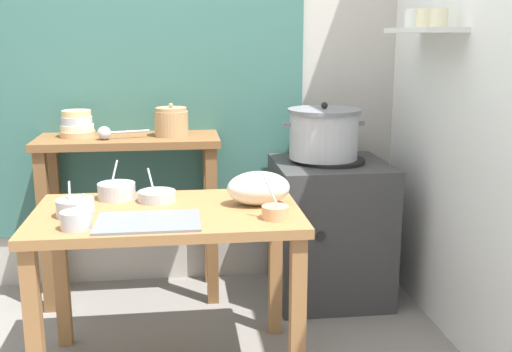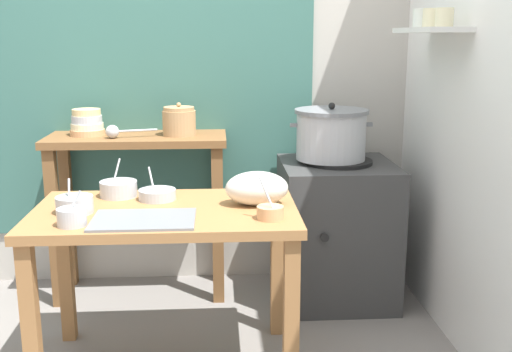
% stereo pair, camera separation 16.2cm
% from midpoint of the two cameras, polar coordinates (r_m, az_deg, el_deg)
% --- Properties ---
extents(wall_back, '(4.40, 0.12, 2.60)m').
position_cam_midpoint_polar(wall_back, '(3.56, -8.76, 10.79)').
color(wall_back, '#B2ADA3').
rests_on(wall_back, ground).
extents(wall_right, '(0.30, 3.20, 2.60)m').
position_cam_midpoint_polar(wall_right, '(2.94, 17.78, 9.87)').
color(wall_right, white).
rests_on(wall_right, ground).
extents(prep_table, '(1.10, 0.66, 0.72)m').
position_cam_midpoint_polar(prep_table, '(2.61, -9.93, -5.49)').
color(prep_table, '#9E6B3D').
rests_on(prep_table, ground).
extents(back_shelf_table, '(0.96, 0.40, 0.90)m').
position_cam_midpoint_polar(back_shelf_table, '(3.40, -12.95, -0.12)').
color(back_shelf_table, brown).
rests_on(back_shelf_table, ground).
extents(stove_block, '(0.60, 0.61, 0.78)m').
position_cam_midpoint_polar(stove_block, '(3.41, 5.46, -4.95)').
color(stove_block, '#383838').
rests_on(stove_block, ground).
extents(steamer_pot, '(0.44, 0.39, 0.30)m').
position_cam_midpoint_polar(steamer_pot, '(3.30, 4.91, 3.95)').
color(steamer_pot, '#B7BABF').
rests_on(steamer_pot, stove_block).
extents(clay_pot, '(0.18, 0.18, 0.18)m').
position_cam_midpoint_polar(clay_pot, '(3.33, -9.25, 4.96)').
color(clay_pot, tan).
rests_on(clay_pot, back_shelf_table).
extents(bowl_stack_enamel, '(0.18, 0.18, 0.14)m').
position_cam_midpoint_polar(bowl_stack_enamel, '(3.41, -17.58, 4.55)').
color(bowl_stack_enamel, tan).
rests_on(bowl_stack_enamel, back_shelf_table).
extents(ladle, '(0.26, 0.10, 0.07)m').
position_cam_midpoint_polar(ladle, '(3.29, -15.11, 3.87)').
color(ladle, '#B7BABF').
rests_on(ladle, back_shelf_table).
extents(serving_tray, '(0.40, 0.28, 0.01)m').
position_cam_midpoint_polar(serving_tray, '(2.42, -11.87, -4.19)').
color(serving_tray, slate).
rests_on(serving_tray, prep_table).
extents(plastic_bag, '(0.27, 0.17, 0.15)m').
position_cam_midpoint_polar(plastic_bag, '(2.60, -1.55, -1.15)').
color(plastic_bag, silver).
rests_on(plastic_bag, prep_table).
extents(prep_bowl_0, '(0.16, 0.16, 0.14)m').
position_cam_midpoint_polar(prep_bowl_0, '(2.72, -10.87, -1.80)').
color(prep_bowl_0, '#B7BABF').
rests_on(prep_bowl_0, prep_table).
extents(prep_bowl_1, '(0.15, 0.15, 0.14)m').
position_cam_midpoint_polar(prep_bowl_1, '(2.58, -18.17, -2.77)').
color(prep_bowl_1, '#B7BABF').
rests_on(prep_bowl_1, prep_table).
extents(prep_bowl_2, '(0.11, 0.11, 0.13)m').
position_cam_midpoint_polar(prep_bowl_2, '(2.41, -18.27, -3.87)').
color(prep_bowl_2, '#B7BABF').
rests_on(prep_bowl_2, prep_table).
extents(prep_bowl_3, '(0.17, 0.17, 0.17)m').
position_cam_midpoint_polar(prep_bowl_3, '(2.80, -14.43, -1.30)').
color(prep_bowl_3, '#B7BABF').
rests_on(prep_bowl_3, prep_table).
extents(prep_bowl_4, '(0.11, 0.11, 0.17)m').
position_cam_midpoint_polar(prep_bowl_4, '(2.42, -0.13, -3.32)').
color(prep_bowl_4, tan).
rests_on(prep_bowl_4, prep_table).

